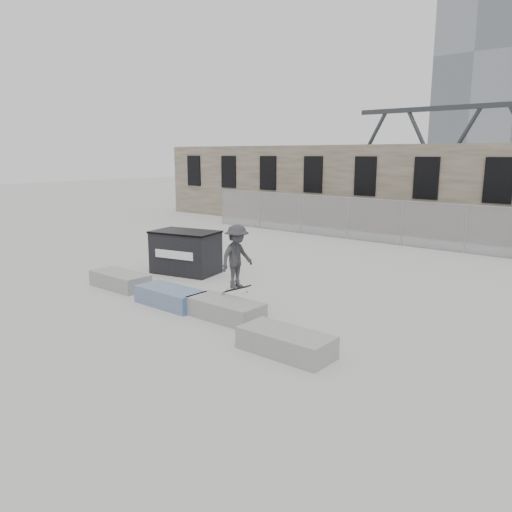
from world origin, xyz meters
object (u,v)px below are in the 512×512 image
at_px(planter_far_left, 120,279).
at_px(planter_offset, 286,342).
at_px(planter_center_right, 225,309).
at_px(dumpster, 186,252).
at_px(planter_center_left, 170,296).
at_px(skateboarder, 237,257).

height_order(planter_far_left, planter_offset, same).
xyz_separation_m(planter_center_right, dumpster, (-4.38, 2.67, 0.48)).
distance_m(planter_center_left, dumpster, 3.78).
distance_m(planter_offset, dumpster, 7.72).
xyz_separation_m(planter_far_left, planter_offset, (6.98, -0.88, 0.00)).
bearing_deg(dumpster, planter_far_left, -105.04).
bearing_deg(planter_center_left, planter_center_right, 4.39).
xyz_separation_m(planter_far_left, planter_center_left, (2.57, -0.21, 0.00)).
xyz_separation_m(planter_far_left, dumpster, (0.11, 2.61, 0.48)).
bearing_deg(planter_offset, skateboarder, 151.61).
distance_m(planter_center_right, dumpster, 5.15).
xyz_separation_m(planter_center_left, planter_offset, (4.41, -0.67, 0.00)).
bearing_deg(planter_offset, planter_center_right, 161.79).
relative_size(planter_far_left, planter_offset, 1.00).
bearing_deg(skateboarder, planter_center_right, -167.26).
height_order(planter_center_left, planter_center_right, same).
relative_size(planter_center_left, dumpster, 0.81).
relative_size(planter_center_right, dumpster, 0.81).
relative_size(planter_far_left, dumpster, 0.81).
bearing_deg(skateboarder, dumpster, 64.13).
height_order(planter_center_right, dumpster, dumpster).
bearing_deg(planter_far_left, planter_offset, -7.17).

